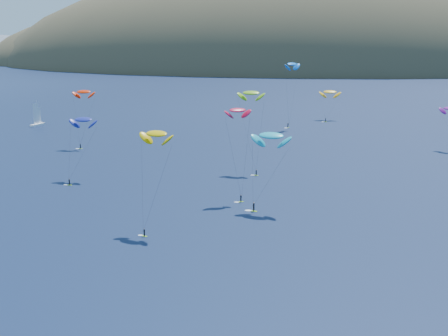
% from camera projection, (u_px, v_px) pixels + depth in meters
% --- Properties ---
extents(island, '(730.00, 300.00, 210.00)m').
position_uv_depth(island, '(314.00, 76.00, 616.32)').
color(island, '#3D3526').
rests_on(island, ground).
extents(sailboat, '(9.08, 8.04, 10.84)m').
position_uv_depth(sailboat, '(37.00, 123.00, 262.98)').
color(sailboat, white).
rests_on(sailboat, ground).
extents(kitesurfer_1, '(7.83, 7.90, 21.28)m').
position_uv_depth(kitesurfer_1, '(84.00, 92.00, 217.07)').
color(kitesurfer_1, '#A1EB1A').
rests_on(kitesurfer_1, ground).
extents(kitesurfer_2, '(8.61, 10.61, 22.56)m').
position_uv_depth(kitesurfer_2, '(156.00, 134.00, 131.01)').
color(kitesurfer_2, '#A1EB1A').
rests_on(kitesurfer_2, ground).
extents(kitesurfer_3, '(8.05, 10.99, 24.95)m').
position_uv_depth(kitesurfer_3, '(251.00, 93.00, 182.53)').
color(kitesurfer_3, '#A1EB1A').
rests_on(kitesurfer_3, ground).
extents(kitesurfer_4, '(8.30, 9.22, 28.38)m').
position_uv_depth(kitesurfer_4, '(292.00, 64.00, 253.85)').
color(kitesurfer_4, '#A1EB1A').
rests_on(kitesurfer_4, ground).
extents(kitesurfer_5, '(10.01, 7.92, 19.91)m').
position_uv_depth(kitesurfer_5, '(271.00, 136.00, 145.55)').
color(kitesurfer_5, '#A1EB1A').
rests_on(kitesurfer_5, ground).
extents(kitesurfer_9, '(7.25, 8.56, 23.82)m').
position_uv_depth(kitesurfer_9, '(238.00, 110.00, 153.52)').
color(kitesurfer_9, '#A1EB1A').
rests_on(kitesurfer_9, ground).
extents(kitesurfer_10, '(8.36, 12.44, 18.70)m').
position_uv_depth(kitesurfer_10, '(83.00, 120.00, 174.30)').
color(kitesurfer_10, '#A1EB1A').
rests_on(kitesurfer_10, ground).
extents(kitesurfer_11, '(9.20, 11.45, 14.72)m').
position_uv_depth(kitesurfer_11, '(330.00, 92.00, 278.04)').
color(kitesurfer_11, '#A1EB1A').
rests_on(kitesurfer_11, ground).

